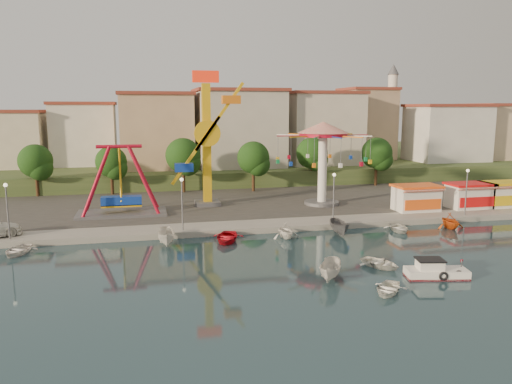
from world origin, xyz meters
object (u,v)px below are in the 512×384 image
object	(u,v)px
kamikaze_tower	(209,142)
rowboat_a	(380,263)
cabin_motorboat	(435,272)
wave_swinger	(323,144)
skiff	(331,271)
pirate_ship_ride	(121,182)

from	to	relation	value
kamikaze_tower	rowboat_a	bearing A→B (deg)	-68.33
cabin_motorboat	wave_swinger	bearing A→B (deg)	100.28
kamikaze_tower	skiff	world-z (taller)	kamikaze_tower
pirate_ship_ride	rowboat_a	size ratio (longest dim) A/B	2.94
wave_swinger	rowboat_a	world-z (taller)	wave_swinger
rowboat_a	skiff	xyz separation A→B (m)	(-5.03, -1.94, 0.38)
kamikaze_tower	pirate_ship_ride	bearing A→B (deg)	-163.73
wave_swinger	pirate_ship_ride	bearing A→B (deg)	-178.70
skiff	rowboat_a	bearing A→B (deg)	51.33
rowboat_a	skiff	world-z (taller)	skiff
pirate_ship_ride	rowboat_a	world-z (taller)	pirate_ship_ride
pirate_ship_ride	wave_swinger	world-z (taller)	wave_swinger
wave_swinger	skiff	world-z (taller)	wave_swinger
kamikaze_tower	skiff	xyz separation A→B (m)	(5.23, -27.77, -7.78)
cabin_motorboat	rowboat_a	world-z (taller)	cabin_motorboat
kamikaze_tower	wave_swinger	distance (m)	14.08
rowboat_a	cabin_motorboat	bearing A→B (deg)	-74.73
pirate_ship_ride	wave_swinger	xyz separation A→B (m)	(24.47, 0.55, 3.80)
kamikaze_tower	cabin_motorboat	world-z (taller)	kamikaze_tower
kamikaze_tower	wave_swinger	world-z (taller)	kamikaze_tower
cabin_motorboat	skiff	world-z (taller)	cabin_motorboat
kamikaze_tower	cabin_motorboat	xyz separation A→B (m)	(13.13, -29.02, -8.08)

